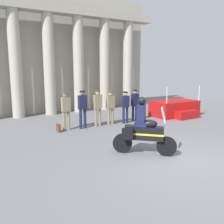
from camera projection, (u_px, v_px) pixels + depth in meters
ground_plane at (179, 160)px, 7.64m from camera, size 28.00×28.00×0.00m
colonnade_backdrop at (46, 52)px, 15.05m from camera, size 14.75×1.51×7.42m
reviewing_stand at (175, 109)px, 14.66m from camera, size 2.73×2.03×1.80m
officer_in_row_0 at (66, 108)px, 11.19m from camera, size 0.38×0.24×1.72m
officer_in_row_1 at (83, 106)px, 11.52m from camera, size 0.38×0.24×1.77m
officer_in_row_2 at (98, 105)px, 11.94m from camera, size 0.38×0.24×1.74m
officer_in_row_3 at (110, 105)px, 12.33m from camera, size 0.38×0.24×1.67m
officer_in_row_4 at (125, 105)px, 12.65m from camera, size 0.38×0.24×1.62m
officer_in_row_5 at (135, 103)px, 13.18m from camera, size 0.38×0.24×1.67m
motorcycle_with_rider at (142, 131)px, 8.08m from camera, size 1.56×1.57×1.90m
briefcase_on_ground at (59, 128)px, 10.99m from camera, size 0.10×0.32×0.36m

